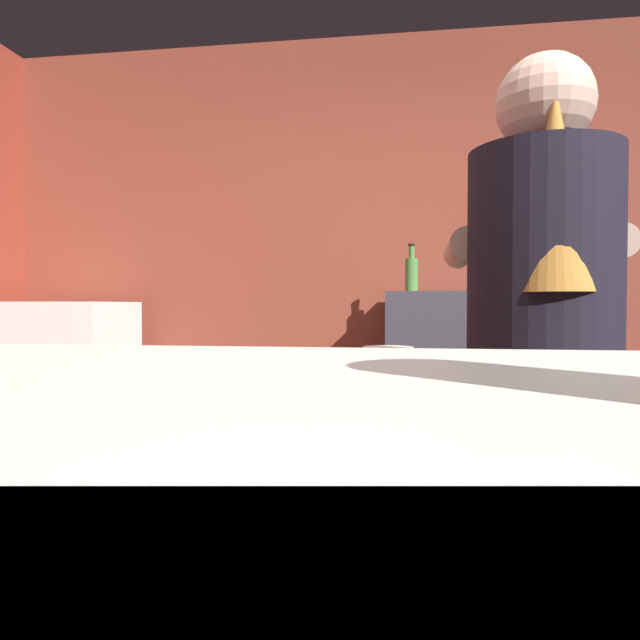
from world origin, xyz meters
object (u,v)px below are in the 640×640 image
mini_fridge (66,401)px  bottle_hot_sauce (412,273)px  bottle_soy (521,277)px  mixing_bowl (388,354)px  bartender (543,365)px  chefs_knife (608,366)px

mini_fridge → bottle_hot_sauce: bottle_hot_sauce is taller
bottle_soy → mixing_bowl: bearing=-118.0°
bottle_soy → bottle_hot_sauce: bottle_hot_sauce is taller
mixing_bowl → bottle_hot_sauce: bottle_hot_sauce is taller
bartender → chefs_knife: bartender is taller
bottle_hot_sauce → bartender: bearing=-81.1°
mini_fridge → bartender: 2.76m
chefs_knife → mixing_bowl: bearing=-171.5°
chefs_knife → bottle_soy: bottle_soy is taller
mixing_bowl → bottle_soy: (0.67, 1.26, 0.31)m
mixing_bowl → bottle_soy: bottle_soy is taller
mini_fridge → bottle_hot_sauce: 2.07m
mini_fridge → mixing_bowl: bearing=-30.7°
mixing_bowl → bottle_hot_sauce: bearing=85.4°
mixing_bowl → chefs_knife: bearing=-9.1°
chefs_knife → bottle_soy: bearing=106.6°
bartender → bottle_hot_sauce: bartender is taller
bartender → chefs_knife: (0.28, 0.41, -0.04)m
mixing_bowl → chefs_knife: mixing_bowl is taller
mixing_bowl → bottle_soy: bearing=62.0°
mini_fridge → mixing_bowl: (1.84, -1.09, 0.39)m
bartender → mixing_bowl: bartender is taller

